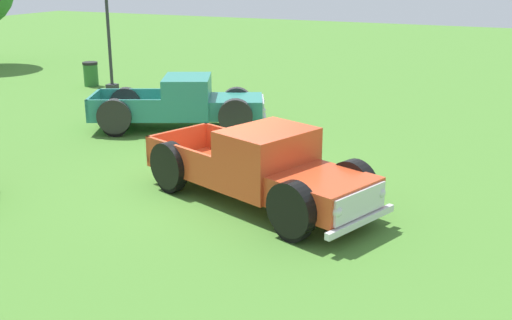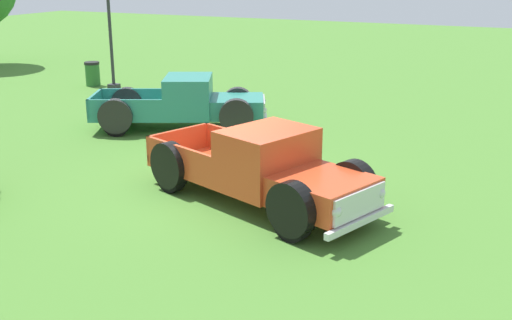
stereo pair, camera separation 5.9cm
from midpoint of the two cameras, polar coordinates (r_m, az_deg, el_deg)
ground_plane at (r=13.63m, az=-2.81°, el=-2.56°), size 80.00×80.00×0.00m
pickup_truck_foreground at (r=12.33m, az=1.09°, el=-1.01°), size 3.54×5.50×1.59m
pickup_truck_behind_left at (r=18.44m, az=-6.12°, el=5.08°), size 3.75×5.32×1.54m
lamp_post_near at (r=24.46m, az=-13.30°, el=10.83°), size 0.36×0.36×3.86m
trash_can at (r=25.84m, az=-14.85°, el=7.58°), size 0.59×0.59×0.95m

